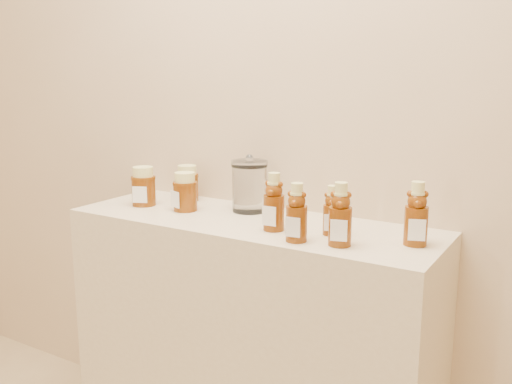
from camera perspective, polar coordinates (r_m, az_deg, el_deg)
The scene contains 11 objects.
wall_back at distance 1.91m, azimuth 2.66°, elevation 11.69°, with size 3.50×0.02×2.70m, color tan.
display_table at distance 1.96m, azimuth -0.52°, elevation -15.66°, with size 1.20×0.40×0.90m, color beige.
bear_bottle_back_left at distance 1.66m, azimuth 1.81°, elevation -0.60°, with size 0.07×0.07×0.19m, color #582606, non-canonical shape.
bear_bottle_back_mid at distance 1.63m, azimuth 7.63°, elevation -1.50°, with size 0.06×0.06×0.16m, color #582606, non-canonical shape.
bear_bottle_back_right at distance 1.58m, azimuth 15.78°, elevation -1.69°, with size 0.07×0.07×0.20m, color #582606, non-canonical shape.
bear_bottle_front_left at distance 1.56m, azimuth 4.09°, elevation -1.66°, with size 0.06×0.06×0.18m, color #582606, non-canonical shape.
bear_bottle_front_right at distance 1.53m, azimuth 8.45°, elevation -1.80°, with size 0.07×0.07×0.19m, color #582606, non-canonical shape.
honey_jar_left at distance 2.02m, azimuth -11.18°, elevation 0.58°, with size 0.09×0.09×0.14m, color #582606, non-canonical shape.
honey_jar_back at distance 2.07m, azimuth -6.89°, elevation 0.89°, with size 0.08×0.08×0.13m, color #582606, non-canonical shape.
honey_jar_front at distance 1.92m, azimuth -7.10°, elevation 0.04°, with size 0.08×0.08×0.13m, color #582606, non-canonical shape.
glass_canister at distance 1.89m, azimuth -0.66°, elevation 0.81°, with size 0.12×0.12×0.19m, color white, non-canonical shape.
Camera 1 is at (0.92, 0.07, 1.36)m, focal length 40.00 mm.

